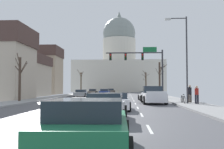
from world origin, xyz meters
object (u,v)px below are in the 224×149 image
at_px(sedan_oncoming_00, 81,93).
at_px(signal_gantry, 142,61).
at_px(sedan_oncoming_01, 105,92).
at_px(pedestrian_00, 197,94).
at_px(pedestrian_01, 190,93).
at_px(pickup_truck_near_01, 153,96).
at_px(sedan_oncoming_02, 93,92).
at_px(street_lamp_right, 184,52).
at_px(sedan_near_02, 116,102).
at_px(sedan_near_00, 147,96).
at_px(sedan_near_04, 88,128).
at_px(sedan_near_03, 106,107).
at_px(sedan_oncoming_03, 111,91).
at_px(bicycle_parked, 183,99).

bearing_deg(sedan_oncoming_00, signal_gantry, -40.03).
distance_m(sedan_oncoming_01, pedestrian_00, 31.69).
height_order(sedan_oncoming_01, pedestrian_01, pedestrian_01).
relative_size(pickup_truck_near_01, pedestrian_01, 3.38).
bearing_deg(sedan_oncoming_02, street_lamp_right, -70.77).
relative_size(sedan_near_02, pedestrian_00, 2.91).
relative_size(sedan_near_02, sedan_oncoming_00, 1.10).
bearing_deg(sedan_near_00, street_lamp_right, -69.59).
height_order(sedan_near_00, sedan_oncoming_02, sedan_oncoming_02).
height_order(sedan_near_00, sedan_near_02, sedan_near_02).
bearing_deg(sedan_oncoming_01, pedestrian_01, -69.04).
height_order(pickup_truck_near_01, sedan_near_04, pickup_truck_near_01).
relative_size(sedan_near_03, sedan_oncoming_00, 1.01).
xyz_separation_m(sedan_near_02, sedan_near_03, (-0.23, -5.97, 0.05)).
bearing_deg(sedan_oncoming_03, pedestrian_00, -78.28).
distance_m(signal_gantry, sedan_near_00, 6.38).
height_order(street_lamp_right, sedan_oncoming_02, street_lamp_right).
bearing_deg(sedan_near_03, sedan_oncoming_00, 101.99).
relative_size(signal_gantry, sedan_oncoming_02, 1.75).
bearing_deg(sedan_near_04, pickup_truck_near_01, 79.72).
bearing_deg(street_lamp_right, pedestrian_01, 61.23).
height_order(sedan_near_00, pickup_truck_near_01, pickup_truck_near_01).
xyz_separation_m(sedan_near_02, bicycle_parked, (6.07, 6.14, -0.09)).
distance_m(signal_gantry, pedestrian_01, 11.93).
relative_size(street_lamp_right, sedan_oncoming_01, 1.77).
relative_size(sedan_near_03, sedan_near_04, 1.00).
relative_size(sedan_oncoming_01, pedestrian_01, 2.70).
height_order(sedan_near_03, sedan_oncoming_02, sedan_near_03).
height_order(pickup_truck_near_01, pedestrian_00, pedestrian_00).
bearing_deg(pedestrian_00, sedan_near_02, -145.38).
relative_size(sedan_near_03, pedestrian_00, 2.68).
distance_m(pickup_truck_near_01, sedan_near_02, 8.27).
distance_m(sedan_oncoming_02, bicycle_parked, 40.13).
bearing_deg(signal_gantry, pickup_truck_near_01, -87.39).
distance_m(sedan_near_02, bicycle_parked, 8.63).
height_order(pickup_truck_near_01, sedan_oncoming_01, pickup_truck_near_01).
relative_size(sedan_near_00, sedan_near_04, 1.10).
distance_m(sedan_oncoming_00, sedan_oncoming_02, 18.02).
bearing_deg(pedestrian_01, sedan_oncoming_01, 110.96).
xyz_separation_m(pickup_truck_near_01, sedan_oncoming_01, (-7.05, 27.16, -0.17)).
bearing_deg(sedan_oncoming_02, sedan_near_02, -80.58).
bearing_deg(bicycle_parked, pedestrian_01, 48.68).
relative_size(sedan_near_02, pedestrian_01, 2.76).
bearing_deg(sedan_near_02, sedan_oncoming_03, 93.67).
distance_m(sedan_oncoming_03, pedestrian_01, 49.77).
xyz_separation_m(pedestrian_01, bicycle_parked, (-0.86, -0.98, -0.58)).
bearing_deg(sedan_near_02, bicycle_parked, 45.30).
height_order(sedan_near_00, bicycle_parked, sedan_near_00).
xyz_separation_m(sedan_oncoming_03, pedestrian_01, (10.51, -48.65, 0.52)).
bearing_deg(sedan_near_04, bicycle_parked, 71.32).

